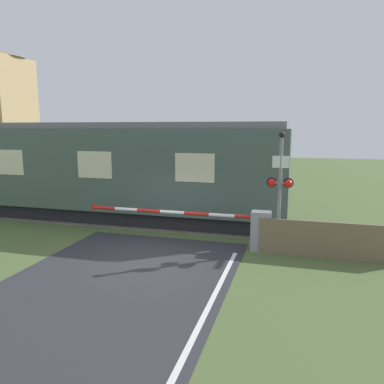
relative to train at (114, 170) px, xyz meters
name	(u,v)px	position (x,y,z in m)	size (l,w,h in m)	color
ground_plane	(146,257)	(3.14, -4.24, -2.05)	(80.00, 80.00, 0.00)	#4C6033
track_bed	(186,222)	(3.14, 0.00, -2.02)	(36.00, 3.20, 0.13)	#666056
train	(114,170)	(0.00, 0.00, 0.00)	(14.24, 3.13, 4.00)	black
crossing_barrier	(244,227)	(5.85, -2.70, -1.34)	(6.20, 0.44, 1.25)	gray
signal_post	(280,185)	(6.89, -2.76, 0.05)	(0.79, 0.26, 3.69)	gray
roadside_fence	(329,241)	(8.37, -2.93, -1.50)	(4.07, 0.06, 1.10)	#726047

